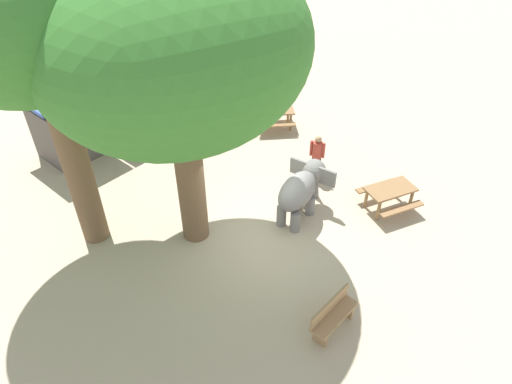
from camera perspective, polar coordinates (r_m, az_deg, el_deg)
The scene contains 11 objects.
ground_plane at distance 13.32m, azimuth 1.33°, elevation -5.40°, with size 60.00×60.00×0.00m, color #BAA88C.
elephant at distance 13.42m, azimuth 5.69°, elevation 0.41°, with size 2.28×1.52×1.57m.
person_handler at distance 15.12m, azimuth 7.68°, elevation 4.78°, with size 0.32×0.48×1.62m.
shade_tree_main at distance 11.10m, azimuth -26.38°, elevation 19.30°, with size 5.31×4.87×8.25m.
shade_tree_secondary at distance 10.51m, azimuth -10.05°, elevation 17.35°, with size 6.39×5.86×7.85m.
wooden_bench at distance 11.00m, azimuth 9.61°, elevation -14.96°, with size 1.41×0.45×0.88m.
picnic_table_near at distance 14.45m, azimuth 16.48°, elevation -0.15°, with size 1.99×1.98×0.78m.
picnic_table_far at distance 18.10m, azimuth 2.34°, elevation 9.77°, with size 2.11×2.11×0.78m.
market_stall_blue at distance 17.47m, azimuth -22.54°, elevation 7.69°, with size 2.50×2.50×2.52m.
market_stall_white at distance 18.56m, azimuth -15.71°, elevation 11.03°, with size 2.50×2.50×2.52m.
market_stall_red at distance 19.93m, azimuth -9.60°, elevation 13.83°, with size 2.50×2.50×2.52m.
Camera 1 is at (-7.49, -6.10, 9.18)m, focal length 31.78 mm.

